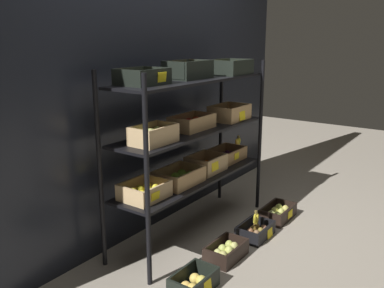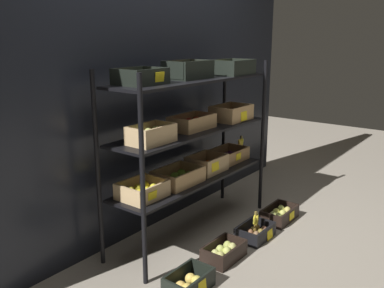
{
  "view_description": "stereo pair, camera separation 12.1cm",
  "coord_description": "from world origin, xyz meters",
  "px_view_note": "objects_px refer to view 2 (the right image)",
  "views": [
    {
      "loc": [
        -2.59,
        -1.83,
        1.58
      ],
      "look_at": [
        0.0,
        0.0,
        0.75
      ],
      "focal_mm": 39.05,
      "sensor_mm": 36.0,
      "label": 1
    },
    {
      "loc": [
        -2.52,
        -1.93,
        1.58
      ],
      "look_at": [
        0.0,
        0.0,
        0.75
      ],
      "focal_mm": 39.05,
      "sensor_mm": 36.0,
      "label": 2
    }
  ],
  "objects_px": {
    "banana_bunch_loose": "(256,220)",
    "crate_ground_kiwi": "(255,233)",
    "crate_ground_pear": "(224,253)",
    "crate_ground_apple_gold": "(189,283)",
    "crate_ground_right_pear": "(280,215)",
    "display_rack": "(193,130)"
  },
  "relations": [
    {
      "from": "crate_ground_apple_gold",
      "to": "crate_ground_pear",
      "type": "bearing_deg",
      "value": 4.35
    },
    {
      "from": "crate_ground_right_pear",
      "to": "crate_ground_kiwi",
      "type": "bearing_deg",
      "value": 179.19
    },
    {
      "from": "banana_bunch_loose",
      "to": "crate_ground_pear",
      "type": "bearing_deg",
      "value": 176.98
    },
    {
      "from": "crate_ground_kiwi",
      "to": "crate_ground_right_pear",
      "type": "height_order",
      "value": "crate_ground_right_pear"
    },
    {
      "from": "display_rack",
      "to": "banana_bunch_loose",
      "type": "distance_m",
      "value": 0.87
    },
    {
      "from": "crate_ground_right_pear",
      "to": "banana_bunch_loose",
      "type": "relative_size",
      "value": 2.96
    },
    {
      "from": "display_rack",
      "to": "crate_ground_pear",
      "type": "height_order",
      "value": "display_rack"
    },
    {
      "from": "crate_ground_apple_gold",
      "to": "crate_ground_kiwi",
      "type": "bearing_deg",
      "value": 1.04
    },
    {
      "from": "display_rack",
      "to": "crate_ground_pear",
      "type": "relative_size",
      "value": 5.01
    },
    {
      "from": "display_rack",
      "to": "banana_bunch_loose",
      "type": "bearing_deg",
      "value": -66.58
    },
    {
      "from": "crate_ground_apple_gold",
      "to": "banana_bunch_loose",
      "type": "relative_size",
      "value": 2.6
    },
    {
      "from": "crate_ground_apple_gold",
      "to": "display_rack",
      "type": "bearing_deg",
      "value": 35.7
    },
    {
      "from": "crate_ground_pear",
      "to": "crate_ground_apple_gold",
      "type": "bearing_deg",
      "value": -175.65
    },
    {
      "from": "crate_ground_apple_gold",
      "to": "crate_ground_kiwi",
      "type": "distance_m",
      "value": 0.89
    },
    {
      "from": "display_rack",
      "to": "crate_ground_kiwi",
      "type": "bearing_deg",
      "value": -65.68
    },
    {
      "from": "banana_bunch_loose",
      "to": "crate_ground_kiwi",
      "type": "bearing_deg",
      "value": 23.71
    },
    {
      "from": "crate_ground_apple_gold",
      "to": "crate_ground_pear",
      "type": "height_order",
      "value": "crate_ground_apple_gold"
    },
    {
      "from": "display_rack",
      "to": "crate_ground_apple_gold",
      "type": "xyz_separation_m",
      "value": [
        -0.68,
        -0.49,
        -0.81
      ]
    },
    {
      "from": "crate_ground_apple_gold",
      "to": "crate_ground_pear",
      "type": "distance_m",
      "value": 0.46
    },
    {
      "from": "crate_ground_apple_gold",
      "to": "banana_bunch_loose",
      "type": "xyz_separation_m",
      "value": [
        0.88,
        0.01,
        0.11
      ]
    },
    {
      "from": "crate_ground_pear",
      "to": "crate_ground_right_pear",
      "type": "distance_m",
      "value": 0.86
    },
    {
      "from": "crate_ground_kiwi",
      "to": "banana_bunch_loose",
      "type": "bearing_deg",
      "value": -156.29
    }
  ]
}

